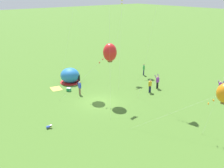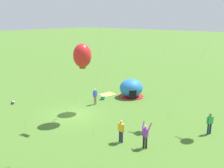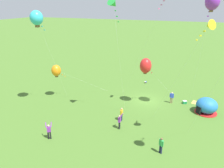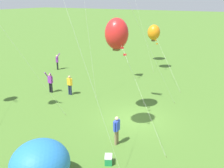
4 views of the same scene
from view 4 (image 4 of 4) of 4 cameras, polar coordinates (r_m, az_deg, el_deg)
name	(u,v)px [view 4 (image 4 of 4)]	position (r m, az deg, el deg)	size (l,w,h in m)	color
ground_plane	(134,119)	(18.32, 4.88, -7.69)	(300.00, 300.00, 0.00)	#477028
popup_tent	(40,165)	(12.52, -15.34, -16.59)	(2.81, 2.81, 2.10)	#2672BF
cooler_box	(108,160)	(13.79, -0.78, -16.13)	(0.64, 0.57, 0.44)	#1E8C4C
person_center_field	(50,82)	(23.53, -13.29, 0.50)	(0.48, 0.68, 1.89)	black
person_with_toddler	(57,61)	(31.00, -11.83, 4.90)	(0.72, 0.66, 1.89)	black
person_strolling	(70,84)	(22.67, -9.19, -0.02)	(0.25, 0.59, 1.72)	#1E2347
person_watching_sky	(117,129)	(15.00, 1.01, -9.74)	(0.59, 0.25, 1.72)	#8C7251
kite_orange	(154,32)	(30.14, 9.09, 11.03)	(6.76, 5.82, 5.14)	silver
kite_red	(117,34)	(17.48, 1.02, 10.88)	(4.24, 5.72, 6.79)	silver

